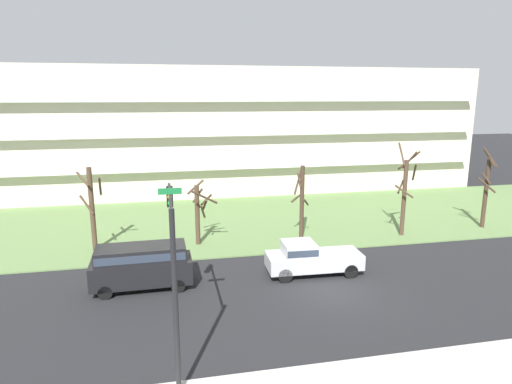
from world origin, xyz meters
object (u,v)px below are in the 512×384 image
object	(u,v)px
tree_far_left	(92,207)
pickup_silver_near_left	(310,257)
tree_center	(302,201)
tree_far_right	(486,190)
van_black_center_left	(142,264)
traffic_signal_mast	(173,250)
tree_left	(199,211)
tree_right	(405,191)

from	to	relation	value
tree_far_left	pickup_silver_near_left	size ratio (longest dim) A/B	1.02
tree_center	tree_far_right	xyz separation A→B (m)	(14.41, -0.52, 0.27)
van_black_center_left	pickup_silver_near_left	bearing A→B (deg)	178.90
traffic_signal_mast	pickup_silver_near_left	bearing A→B (deg)	42.65
pickup_silver_near_left	tree_far_right	bearing A→B (deg)	-157.96
tree_far_right	van_black_center_left	bearing A→B (deg)	-167.06
tree_far_left	tree_left	size ratio (longest dim) A/B	1.25
tree_left	van_black_center_left	bearing A→B (deg)	-119.04
van_black_center_left	tree_far_right	bearing A→B (deg)	-168.21
tree_right	van_black_center_left	size ratio (longest dim) A/B	1.30
tree_left	van_black_center_left	distance (m)	7.34
tree_center	van_black_center_left	bearing A→B (deg)	-149.62
tree_center	tree_far_right	distance (m)	14.43
tree_far_left	tree_far_right	world-z (taller)	tree_far_right
pickup_silver_near_left	traffic_signal_mast	size ratio (longest dim) A/B	0.82
tree_far_left	pickup_silver_near_left	distance (m)	14.33
tree_left	tree_center	xyz separation A→B (m)	(7.22, -0.05, 0.36)
tree_right	pickup_silver_near_left	distance (m)	10.60
tree_left	tree_center	distance (m)	7.23
tree_right	tree_far_right	distance (m)	7.03
traffic_signal_mast	tree_far_right	bearing A→B (deg)	28.65
tree_far_left	van_black_center_left	xyz separation A→B (m)	(3.31, -6.52, -1.59)
tree_center	van_black_center_left	size ratio (longest dim) A/B	1.01
tree_far_right	traffic_signal_mast	bearing A→B (deg)	-151.35
tree_far_right	pickup_silver_near_left	xyz separation A→B (m)	(-15.86, -5.77, -2.04)
tree_left	pickup_silver_near_left	xyz separation A→B (m)	(5.77, -6.34, -1.41)
tree_right	tree_center	bearing A→B (deg)	172.84
tree_center	pickup_silver_near_left	distance (m)	6.69
tree_far_left	tree_center	xyz separation A→B (m)	(14.05, -0.22, -0.21)
tree_left	van_black_center_left	world-z (taller)	tree_left
tree_right	tree_far_left	bearing A→B (deg)	176.92
tree_left	tree_right	size ratio (longest dim) A/B	0.66
tree_right	tree_far_right	xyz separation A→B (m)	(7.01, 0.41, -0.29)
tree_far_left	tree_right	size ratio (longest dim) A/B	0.82
tree_left	pickup_silver_near_left	world-z (taller)	tree_left
tree_far_left	tree_right	distance (m)	21.49
tree_far_right	van_black_center_left	size ratio (longest dim) A/B	1.20
tree_far_left	tree_left	bearing A→B (deg)	-1.41
traffic_signal_mast	van_black_center_left	bearing A→B (deg)	102.58
tree_center	traffic_signal_mast	xyz separation A→B (m)	(-9.16, -13.40, 1.80)
traffic_signal_mast	tree_far_left	bearing A→B (deg)	109.75
traffic_signal_mast	tree_center	bearing A→B (deg)	55.64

